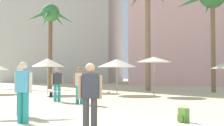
# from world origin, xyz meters

# --- Properties ---
(hotel_pink) EXTENTS (18.53, 9.62, 15.62)m
(hotel_pink) POSITION_xyz_m (5.78, 31.24, 7.81)
(hotel_pink) COLOR beige
(hotel_pink) RESTS_ON ground
(palm_tree_far_left) EXTENTS (5.30, 5.34, 8.23)m
(palm_tree_far_left) POSITION_xyz_m (4.55, 15.97, 6.88)
(palm_tree_far_left) COLOR brown
(palm_tree_far_left) RESTS_ON ground
(palm_tree_right) EXTENTS (3.93, 4.48, 7.61)m
(palm_tree_right) POSITION_xyz_m (-9.08, 17.52, 6.23)
(palm_tree_right) COLOR brown
(palm_tree_right) RESTS_ON ground
(cafe_umbrella_3) EXTENTS (2.16, 2.16, 2.41)m
(cafe_umbrella_3) POSITION_xyz_m (-6.57, 11.60, 2.13)
(cafe_umbrella_3) COLOR gray
(cafe_umbrella_3) RESTS_ON ground
(cafe_umbrella_4) EXTENTS (2.65, 2.65, 2.36)m
(cafe_umbrella_4) POSITION_xyz_m (-1.97, 12.38, 2.09)
(cafe_umbrella_4) COLOR gray
(cafe_umbrella_4) RESTS_ON ground
(cafe_umbrella_5) EXTENTS (2.25, 2.25, 2.46)m
(cafe_umbrella_5) POSITION_xyz_m (0.51, 11.81, 2.27)
(cafe_umbrella_5) COLOR gray
(cafe_umbrella_5) RESTS_ON ground
(beach_towel) EXTENTS (1.87, 1.23, 0.01)m
(beach_towel) POSITION_xyz_m (3.07, 1.70, 0.01)
(beach_towel) COLOR white
(beach_towel) RESTS_ON ground
(backpack) EXTENTS (0.35, 0.35, 0.42)m
(backpack) POSITION_xyz_m (2.05, 2.19, 0.20)
(backpack) COLOR #588A30
(backpack) RESTS_ON ground
(person_mid_right) EXTENTS (2.92, 1.17, 1.69)m
(person_mid_right) POSITION_xyz_m (-3.34, 2.30, 0.91)
(person_mid_right) COLOR #3D3D42
(person_mid_right) RESTS_ON ground
(person_far_right) EXTENTS (0.60, 0.33, 1.69)m
(person_far_right) POSITION_xyz_m (-0.23, 0.30, 0.93)
(person_far_right) COLOR #3D3D42
(person_far_right) RESTS_ON ground
(person_mid_left) EXTENTS (0.61, 0.28, 1.77)m
(person_mid_left) POSITION_xyz_m (-2.46, 1.04, 0.97)
(person_mid_left) COLOR teal
(person_mid_left) RESTS_ON ground
(person_near_left) EXTENTS (0.61, 0.30, 1.71)m
(person_near_left) POSITION_xyz_m (-2.53, 6.30, 0.93)
(person_near_left) COLOR teal
(person_near_left) RESTS_ON ground
(person_mid_center) EXTENTS (0.53, 0.45, 1.69)m
(person_mid_center) POSITION_xyz_m (-3.98, 7.10, 0.93)
(person_mid_center) COLOR teal
(person_mid_center) RESTS_ON ground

